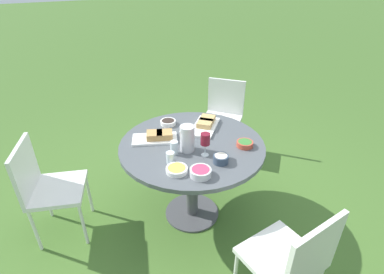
# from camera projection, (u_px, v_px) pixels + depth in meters

# --- Properties ---
(ground_plane) EXTENTS (40.00, 40.00, 0.00)m
(ground_plane) POSITION_uv_depth(u_px,v_px,m) (192.00, 213.00, 2.86)
(ground_plane) COLOR #446B2B
(dining_table) EXTENTS (1.20, 1.20, 0.78)m
(dining_table) POSITION_uv_depth(u_px,v_px,m) (192.00, 156.00, 2.53)
(dining_table) COLOR #4C4C51
(dining_table) RESTS_ON ground_plane
(chair_near_left) EXTENTS (0.49, 0.47, 0.89)m
(chair_near_left) POSITION_uv_depth(u_px,v_px,m) (293.00, 258.00, 1.80)
(chair_near_left) COLOR silver
(chair_near_left) RESTS_ON ground_plane
(chair_near_right) EXTENTS (0.61, 0.61, 0.89)m
(chair_near_right) POSITION_uv_depth(u_px,v_px,m) (223.00, 112.00, 3.57)
(chair_near_right) COLOR silver
(chair_near_right) RESTS_ON ground_plane
(chair_far_back) EXTENTS (0.53, 0.54, 0.89)m
(chair_far_back) POSITION_uv_depth(u_px,v_px,m) (45.00, 184.00, 2.41)
(chair_far_back) COLOR silver
(chair_far_back) RESTS_ON ground_plane
(water_pitcher) EXTENTS (0.12, 0.12, 0.21)m
(water_pitcher) POSITION_uv_depth(u_px,v_px,m) (187.00, 138.00, 2.33)
(water_pitcher) COLOR silver
(water_pitcher) RESTS_ON dining_table
(wine_glass) EXTENTS (0.07, 0.07, 0.19)m
(wine_glass) POSITION_uv_depth(u_px,v_px,m) (205.00, 140.00, 2.24)
(wine_glass) COLOR silver
(wine_glass) RESTS_ON dining_table
(platter_bread_main) EXTENTS (0.41, 0.42, 0.07)m
(platter_bread_main) POSITION_uv_depth(u_px,v_px,m) (206.00, 124.00, 2.70)
(platter_bread_main) COLOR white
(platter_bread_main) RESTS_ON dining_table
(platter_charcuterie) EXTENTS (0.41, 0.30, 0.07)m
(platter_charcuterie) POSITION_uv_depth(u_px,v_px,m) (157.00, 137.00, 2.50)
(platter_charcuterie) COLOR white
(platter_charcuterie) RESTS_ON dining_table
(bowl_fries) EXTENTS (0.16, 0.16, 0.04)m
(bowl_fries) POSITION_uv_depth(u_px,v_px,m) (177.00, 169.00, 2.12)
(bowl_fries) COLOR white
(bowl_fries) RESTS_ON dining_table
(bowl_salad) EXTENTS (0.13, 0.13, 0.04)m
(bowl_salad) POSITION_uv_depth(u_px,v_px,m) (245.00, 144.00, 2.41)
(bowl_salad) COLOR #B74733
(bowl_salad) RESTS_ON dining_table
(bowl_olives) EXTENTS (0.14, 0.14, 0.04)m
(bowl_olives) POSITION_uv_depth(u_px,v_px,m) (168.00, 122.00, 2.74)
(bowl_olives) COLOR white
(bowl_olives) RESTS_ON dining_table
(bowl_dip_red) EXTENTS (0.15, 0.15, 0.06)m
(bowl_dip_red) POSITION_uv_depth(u_px,v_px,m) (201.00, 172.00, 2.08)
(bowl_dip_red) COLOR silver
(bowl_dip_red) RESTS_ON dining_table
(bowl_dip_cream) EXTENTS (0.11, 0.11, 0.06)m
(bowl_dip_cream) POSITION_uv_depth(u_px,v_px,m) (221.00, 159.00, 2.21)
(bowl_dip_cream) COLOR #334256
(bowl_dip_cream) RESTS_ON dining_table
(cup_water_near) EXTENTS (0.06, 0.06, 0.09)m
(cup_water_near) POSITION_uv_depth(u_px,v_px,m) (170.00, 158.00, 2.20)
(cup_water_near) COLOR silver
(cup_water_near) RESTS_ON dining_table
(cup_water_far) EXTENTS (0.06, 0.06, 0.11)m
(cup_water_far) POSITION_uv_depth(u_px,v_px,m) (174.00, 148.00, 2.31)
(cup_water_far) COLOR silver
(cup_water_far) RESTS_ON dining_table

